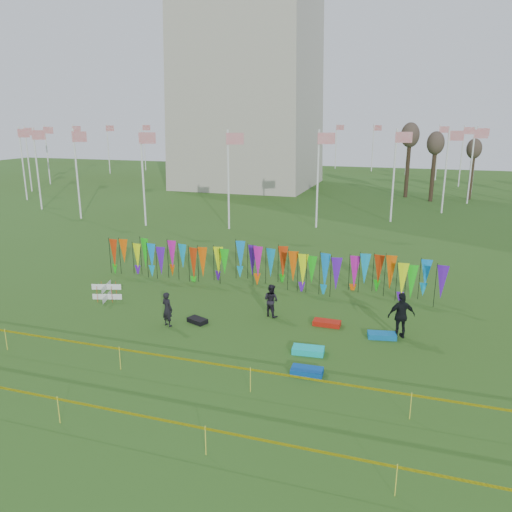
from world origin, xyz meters
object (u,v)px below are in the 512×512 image
(box_kite, at_px, (107,292))
(kite_bag_turquoise, at_px, (308,350))
(kite_bag_black, at_px, (197,320))
(kite_bag_teal, at_px, (382,335))
(kite_bag_blue, at_px, (307,371))
(person_mid, at_px, (271,300))
(person_left, at_px, (167,309))
(kite_bag_red, at_px, (327,323))
(person_right, at_px, (401,316))

(box_kite, xyz_separation_m, kite_bag_turquoise, (10.92, -2.73, -0.30))
(box_kite, relative_size, kite_bag_black, 0.97)
(kite_bag_teal, bearing_deg, kite_bag_blue, -120.12)
(person_mid, xyz_separation_m, kite_bag_blue, (2.76, -4.87, -0.65))
(box_kite, height_order, kite_bag_teal, box_kite)
(person_left, bearing_deg, kite_bag_black, -126.45)
(kite_bag_red, bearing_deg, kite_bag_black, -165.20)
(box_kite, relative_size, kite_bag_teal, 0.73)
(person_mid, height_order, person_right, person_right)
(box_kite, height_order, kite_bag_black, box_kite)
(kite_bag_black, height_order, kite_bag_teal, kite_bag_teal)
(kite_bag_turquoise, height_order, kite_bag_red, kite_bag_turquoise)
(box_kite, xyz_separation_m, person_mid, (8.47, 0.49, 0.35))
(kite_bag_blue, distance_m, kite_bag_red, 4.58)
(kite_bag_red, bearing_deg, person_right, -5.65)
(person_left, height_order, person_right, person_right)
(person_left, distance_m, kite_bag_black, 1.47)
(person_mid, relative_size, person_right, 0.78)
(person_left, bearing_deg, kite_bag_teal, -149.43)
(kite_bag_blue, relative_size, kite_bag_red, 0.94)
(person_right, xyz_separation_m, kite_bag_black, (-8.70, -1.17, -0.88))
(kite_bag_red, bearing_deg, person_mid, 173.57)
(person_left, distance_m, kite_bag_teal, 9.26)
(person_mid, relative_size, kite_bag_red, 1.28)
(kite_bag_blue, relative_size, kite_bag_black, 1.29)
(kite_bag_teal, bearing_deg, kite_bag_red, 166.43)
(box_kite, xyz_separation_m, kite_bag_teal, (13.55, -0.39, -0.31))
(kite_bag_turquoise, bearing_deg, box_kite, 165.99)
(person_right, height_order, kite_bag_black, person_right)
(kite_bag_red, bearing_deg, box_kite, -179.02)
(kite_bag_black, bearing_deg, kite_bag_turquoise, -15.06)
(person_right, bearing_deg, kite_bag_black, -15.27)
(person_left, relative_size, kite_bag_black, 1.79)
(person_mid, bearing_deg, box_kite, 26.22)
(person_mid, bearing_deg, kite_bag_red, -163.53)
(box_kite, distance_m, kite_bag_black, 5.71)
(person_left, distance_m, person_mid, 4.72)
(kite_bag_blue, distance_m, kite_bag_black, 6.47)
(person_right, height_order, kite_bag_blue, person_right)
(kite_bag_red, relative_size, kite_bag_teal, 1.04)
(box_kite, height_order, person_left, person_left)
(kite_bag_red, bearing_deg, kite_bag_turquoise, -94.15)
(kite_bag_blue, height_order, kite_bag_red, kite_bag_blue)
(person_right, bearing_deg, kite_bag_red, -28.55)
(kite_bag_red, xyz_separation_m, kite_bag_teal, (2.42, -0.58, 0.00))
(kite_bag_red, bearing_deg, kite_bag_blue, -88.72)
(kite_bag_turquoise, bearing_deg, person_left, 173.53)
(person_left, bearing_deg, box_kite, -3.49)
(person_right, distance_m, kite_bag_black, 8.82)
(person_mid, relative_size, kite_bag_black, 1.76)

